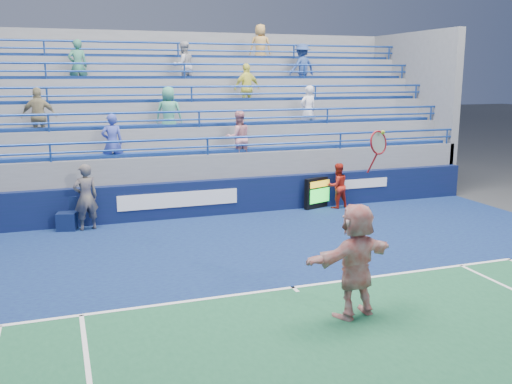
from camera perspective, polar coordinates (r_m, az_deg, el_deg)
name	(u,v)px	position (r m, az deg, el deg)	size (l,w,h in m)	color
ground	(293,288)	(11.69, 3.73, -9.60)	(120.00, 120.00, 0.00)	#333538
sponsor_wall	(210,198)	(17.45, -4.60, -0.58)	(18.00, 0.32, 1.10)	#0A1737
bleacher_stand	(183,150)	(20.91, -7.33, 4.14)	(18.00, 5.60, 6.13)	slate
serve_speed_board	(322,192)	(18.60, 6.63, 0.00)	(1.42, 0.65, 1.01)	black
judge_chair	(67,220)	(16.66, -18.38, -2.65)	(0.62, 0.62, 0.90)	#0D183E
tennis_player	(356,260)	(10.21, 9.97, -6.74)	(2.01, 1.08, 3.31)	white
line_judge	(86,197)	(16.34, -16.67, -0.51)	(0.68, 0.45, 1.86)	#15173A
ball_girl	(337,186)	(18.50, 8.15, 0.61)	(0.71, 0.56, 1.47)	#B42114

